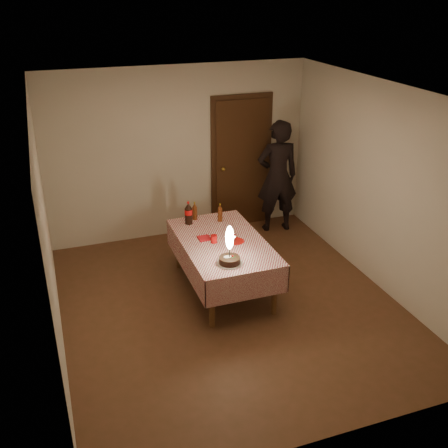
{
  "coord_description": "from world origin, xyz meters",
  "views": [
    {
      "loc": [
        -1.9,
        -5.14,
        3.63
      ],
      "look_at": [
        0.04,
        0.34,
        0.95
      ],
      "focal_mm": 42.0,
      "sensor_mm": 36.0,
      "label": 1
    }
  ],
  "objects_px": {
    "cola_bottle": "(189,213)",
    "birthday_cake": "(230,253)",
    "red_plate": "(235,241)",
    "photographer": "(277,176)",
    "amber_bottle_right": "(220,213)",
    "red_cup": "(214,239)",
    "clear_cup": "(233,238)",
    "amber_bottle_left": "(195,211)",
    "dining_table": "(223,248)"
  },
  "relations": [
    {
      "from": "amber_bottle_right",
      "to": "photographer",
      "type": "xyz_separation_m",
      "value": [
        1.25,
        0.88,
        0.08
      ]
    },
    {
      "from": "cola_bottle",
      "to": "amber_bottle_left",
      "type": "relative_size",
      "value": 1.25
    },
    {
      "from": "red_cup",
      "to": "cola_bottle",
      "type": "distance_m",
      "value": 0.67
    },
    {
      "from": "red_plate",
      "to": "photographer",
      "type": "bearing_deg",
      "value": 50.15
    },
    {
      "from": "cola_bottle",
      "to": "photographer",
      "type": "distance_m",
      "value": 1.86
    },
    {
      "from": "red_plate",
      "to": "birthday_cake",
      "type": "bearing_deg",
      "value": -117.44
    },
    {
      "from": "birthday_cake",
      "to": "clear_cup",
      "type": "bearing_deg",
      "value": 65.0
    },
    {
      "from": "birthday_cake",
      "to": "amber_bottle_left",
      "type": "distance_m",
      "value": 1.32
    },
    {
      "from": "dining_table",
      "to": "cola_bottle",
      "type": "bearing_deg",
      "value": 111.91
    },
    {
      "from": "red_plate",
      "to": "red_cup",
      "type": "xyz_separation_m",
      "value": [
        -0.26,
        0.06,
        0.05
      ]
    },
    {
      "from": "photographer",
      "to": "red_cup",
      "type": "bearing_deg",
      "value": -136.32
    },
    {
      "from": "clear_cup",
      "to": "amber_bottle_right",
      "type": "xyz_separation_m",
      "value": [
        0.05,
        0.64,
        0.07
      ]
    },
    {
      "from": "dining_table",
      "to": "amber_bottle_left",
      "type": "bearing_deg",
      "value": 100.62
    },
    {
      "from": "red_cup",
      "to": "photographer",
      "type": "xyz_separation_m",
      "value": [
        1.53,
        1.46,
        0.15
      ]
    },
    {
      "from": "clear_cup",
      "to": "red_plate",
      "type": "bearing_deg",
      "value": -12.46
    },
    {
      "from": "dining_table",
      "to": "red_cup",
      "type": "xyz_separation_m",
      "value": [
        -0.12,
        -0.01,
        0.14
      ]
    },
    {
      "from": "birthday_cake",
      "to": "red_plate",
      "type": "xyz_separation_m",
      "value": [
        0.26,
        0.51,
        -0.13
      ]
    },
    {
      "from": "clear_cup",
      "to": "photographer",
      "type": "bearing_deg",
      "value": 49.51
    },
    {
      "from": "birthday_cake",
      "to": "cola_bottle",
      "type": "bearing_deg",
      "value": 96.56
    },
    {
      "from": "clear_cup",
      "to": "cola_bottle",
      "type": "bearing_deg",
      "value": 118.33
    },
    {
      "from": "red_cup",
      "to": "clear_cup",
      "type": "height_order",
      "value": "red_cup"
    },
    {
      "from": "dining_table",
      "to": "photographer",
      "type": "height_order",
      "value": "photographer"
    },
    {
      "from": "dining_table",
      "to": "red_plate",
      "type": "distance_m",
      "value": 0.19
    },
    {
      "from": "birthday_cake",
      "to": "amber_bottle_right",
      "type": "xyz_separation_m",
      "value": [
        0.28,
        1.15,
        -0.02
      ]
    },
    {
      "from": "dining_table",
      "to": "amber_bottle_left",
      "type": "xyz_separation_m",
      "value": [
        -0.14,
        0.75,
        0.21
      ]
    },
    {
      "from": "dining_table",
      "to": "birthday_cake",
      "type": "relative_size",
      "value": 3.63
    },
    {
      "from": "red_cup",
      "to": "red_plate",
      "type": "bearing_deg",
      "value": -12.35
    },
    {
      "from": "birthday_cake",
      "to": "red_cup",
      "type": "relative_size",
      "value": 4.74
    },
    {
      "from": "red_plate",
      "to": "amber_bottle_right",
      "type": "distance_m",
      "value": 0.65
    },
    {
      "from": "amber_bottle_left",
      "to": "red_plate",
      "type": "bearing_deg",
      "value": -70.7
    },
    {
      "from": "red_cup",
      "to": "amber_bottle_left",
      "type": "bearing_deg",
      "value": 91.65
    },
    {
      "from": "photographer",
      "to": "birthday_cake",
      "type": "bearing_deg",
      "value": -127.09
    },
    {
      "from": "red_plate",
      "to": "photographer",
      "type": "distance_m",
      "value": 1.99
    },
    {
      "from": "cola_bottle",
      "to": "birthday_cake",
      "type": "bearing_deg",
      "value": -83.44
    },
    {
      "from": "amber_bottle_right",
      "to": "photographer",
      "type": "bearing_deg",
      "value": 35.11
    },
    {
      "from": "red_plate",
      "to": "amber_bottle_left",
      "type": "bearing_deg",
      "value": 109.3
    },
    {
      "from": "clear_cup",
      "to": "cola_bottle",
      "type": "relative_size",
      "value": 0.28
    },
    {
      "from": "amber_bottle_right",
      "to": "dining_table",
      "type": "bearing_deg",
      "value": -106.08
    },
    {
      "from": "clear_cup",
      "to": "photographer",
      "type": "xyz_separation_m",
      "value": [
        1.29,
        1.52,
        0.15
      ]
    },
    {
      "from": "red_plate",
      "to": "dining_table",
      "type": "bearing_deg",
      "value": 155.32
    },
    {
      "from": "cola_bottle",
      "to": "amber_bottle_right",
      "type": "height_order",
      "value": "cola_bottle"
    },
    {
      "from": "cola_bottle",
      "to": "photographer",
      "type": "relative_size",
      "value": 0.18
    },
    {
      "from": "birthday_cake",
      "to": "dining_table",
      "type": "bearing_deg",
      "value": 78.37
    },
    {
      "from": "red_plate",
      "to": "photographer",
      "type": "height_order",
      "value": "photographer"
    },
    {
      "from": "cola_bottle",
      "to": "amber_bottle_right",
      "type": "distance_m",
      "value": 0.43
    },
    {
      "from": "red_plate",
      "to": "amber_bottle_left",
      "type": "relative_size",
      "value": 0.86
    },
    {
      "from": "birthday_cake",
      "to": "amber_bottle_left",
      "type": "height_order",
      "value": "birthday_cake"
    },
    {
      "from": "red_plate",
      "to": "cola_bottle",
      "type": "height_order",
      "value": "cola_bottle"
    },
    {
      "from": "birthday_cake",
      "to": "cola_bottle",
      "type": "height_order",
      "value": "birthday_cake"
    },
    {
      "from": "dining_table",
      "to": "amber_bottle_right",
      "type": "bearing_deg",
      "value": 73.92
    }
  ]
}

